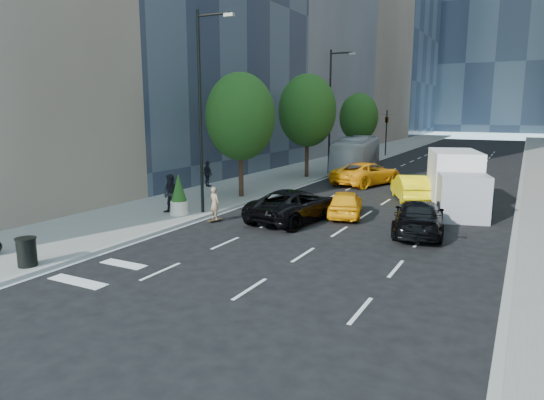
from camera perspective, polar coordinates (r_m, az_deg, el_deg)
The scene contains 21 objects.
ground at distance 18.87m, azimuth 0.91°, elevation -6.05°, with size 160.00×160.00×0.00m, color black.
sidewalk_left at distance 49.51m, azimuth 7.30°, elevation 4.34°, with size 6.00×120.00×0.15m, color slate.
lamp_near at distance 24.79m, azimuth -8.14°, elevation 11.44°, with size 2.13×0.22×10.00m.
lamp_far at distance 40.79m, azimuth 7.07°, elevation 11.10°, with size 2.13×0.22×10.00m.
tree_near at distance 29.45m, azimuth -3.74°, elevation 9.73°, with size 4.20×4.20×7.46m.
tree_mid at distance 38.34m, azimuth 4.19°, elevation 10.44°, with size 4.50×4.50×7.99m.
tree_far at distance 50.53m, azimuth 10.17°, elevation 9.56°, with size 3.90×3.90×6.92m.
traffic_signal at distance 58.00m, azimuth 13.35°, elevation 9.17°, with size 2.48×0.53×5.20m.
skateboarder at distance 23.70m, azimuth -6.76°, elevation -0.66°, with size 0.59×0.39×1.62m, color #836D52.
black_sedan_lincoln at distance 23.78m, azimuth 2.65°, elevation -0.60°, with size 2.62×5.68×1.58m, color black.
black_sedan_mercedes at distance 22.24m, azimuth 16.88°, elevation -1.95°, with size 2.10×5.16×1.50m, color black.
taxi_a at distance 25.02m, azimuth 8.64°, elevation -0.39°, with size 1.63×4.04×1.38m, color #FFAA0D.
taxi_b at distance 30.55m, azimuth 15.96°, elevation 1.47°, with size 1.63×4.69×1.54m, color yellow.
taxi_c at distance 35.91m, azimuth 11.08°, elevation 3.07°, with size 2.73×5.92×1.65m, color #FBA00D.
taxi_d at distance 37.16m, azimuth 21.40°, elevation 2.51°, with size 1.81×4.45×1.29m, color #D4B90B.
city_bus at distance 42.63m, azimuth 9.95°, elevation 5.25°, with size 2.60×11.10×3.09m, color #B4B7BB.
box_truck at distance 27.88m, azimuth 20.82°, elevation 2.09°, with size 4.07×7.03×3.17m.
pedestrian_a at distance 25.30m, azimuth -11.75°, elevation 0.70°, with size 0.97×0.76×2.01m, color black.
pedestrian_b at distance 33.73m, azimuth -7.57°, elevation 3.06°, with size 1.04×0.43×1.77m, color black.
trash_can at distance 18.52m, azimuth -26.89°, elevation -5.54°, with size 0.63×0.63×0.95m, color black.
planter_shrub at distance 24.91m, azimuth -10.91°, elevation 0.57°, with size 0.87×0.87×2.10m.
Camera 1 is at (8.14, -16.14, 5.41)m, focal length 32.00 mm.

